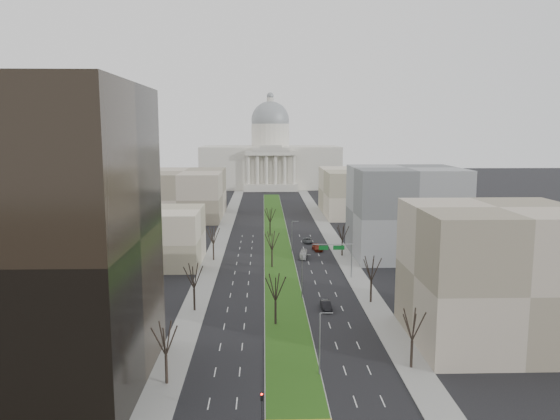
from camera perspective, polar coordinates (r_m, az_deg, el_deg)
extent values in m
plane|color=black|center=(175.31, -0.39, -2.76)|extent=(600.00, 600.00, 0.00)
cube|color=#999993|center=(174.31, -0.38, -2.80)|extent=(8.00, 222.00, 0.15)
cube|color=#1E4C14|center=(174.29, -0.38, -2.77)|extent=(7.70, 221.70, 0.06)
cube|color=gold|center=(69.11, 1.93, -21.05)|extent=(8.00, 0.25, 0.02)
cube|color=gray|center=(151.41, -6.82, -4.60)|extent=(5.00, 330.00, 0.15)
cube|color=gray|center=(152.33, 6.45, -4.51)|extent=(5.00, 330.00, 0.15)
cube|color=beige|center=(322.68, -1.01, 4.55)|extent=(80.00, 40.00, 24.00)
cube|color=beige|center=(300.65, -0.95, 2.35)|extent=(30.00, 6.00, 4.00)
cube|color=beige|center=(299.21, -0.96, 5.97)|extent=(28.00, 5.00, 2.50)
cube|color=beige|center=(299.12, -0.96, 6.35)|extent=(20.00, 5.00, 1.80)
cube|color=beige|center=(299.07, -0.96, 6.66)|extent=(12.00, 5.00, 1.60)
cylinder|color=beige|center=(321.94, -1.02, 7.75)|extent=(22.00, 22.00, 14.00)
sphere|color=gray|center=(321.95, -1.03, 9.35)|extent=(22.00, 22.00, 22.00)
cylinder|color=beige|center=(322.30, -1.03, 11.31)|extent=(4.00, 4.00, 4.00)
sphere|color=gray|center=(322.46, -1.03, 11.84)|extent=(4.00, 4.00, 4.00)
cylinder|color=beige|center=(299.83, -3.35, 4.24)|extent=(2.00, 2.00, 16.00)
cylinder|color=beige|center=(299.73, -2.40, 4.24)|extent=(2.00, 2.00, 16.00)
cylinder|color=beige|center=(299.72, -1.44, 4.25)|extent=(2.00, 2.00, 16.00)
cylinder|color=beige|center=(299.78, -0.48, 4.25)|extent=(2.00, 2.00, 16.00)
cylinder|color=beige|center=(299.93, 0.48, 4.25)|extent=(2.00, 2.00, 16.00)
cylinder|color=beige|center=(300.16, 1.44, 4.25)|extent=(2.00, 2.00, 16.00)
cube|color=black|center=(78.60, -26.57, -2.84)|extent=(34.00, 30.00, 40.00)
cube|color=tan|center=(142.56, -13.45, -2.75)|extent=(26.00, 22.00, 14.00)
cube|color=gray|center=(94.57, 21.49, -6.32)|extent=(26.00, 24.00, 22.00)
cube|color=slate|center=(150.46, 12.92, -0.21)|extent=(28.00, 26.00, 24.00)
cube|color=gray|center=(215.63, -9.98, 1.66)|extent=(30.00, 40.00, 18.00)
cube|color=tan|center=(221.80, 8.42, 1.88)|extent=(30.00, 40.00, 18.00)
cylinder|color=black|center=(78.08, -11.78, -16.04)|extent=(0.40, 0.40, 4.08)
cylinder|color=black|center=(105.74, -8.94, -9.26)|extent=(0.40, 0.40, 4.32)
cylinder|color=black|center=(144.14, -6.96, -4.44)|extent=(0.40, 0.40, 4.22)
cylinder|color=black|center=(83.32, 13.58, -14.46)|extent=(0.40, 0.40, 4.13)
cylinder|color=black|center=(110.75, 9.48, -8.42)|extent=(0.40, 0.40, 4.42)
cylinder|color=black|center=(148.96, 6.51, -4.04)|extent=(0.40, 0.40, 4.03)
cylinder|color=black|center=(97.35, -0.47, -10.74)|extent=(0.40, 0.40, 4.32)
cylinder|color=black|center=(135.75, -0.84, -5.16)|extent=(0.40, 0.40, 4.32)
cylinder|color=black|center=(174.87, -1.04, -2.07)|extent=(0.40, 0.40, 4.32)
cylinder|color=gray|center=(78.17, 4.16, -13.88)|extent=(0.20, 0.20, 9.00)
cylinder|color=gray|center=(76.64, 4.88, -10.68)|extent=(1.80, 0.12, 0.12)
cylinder|color=gray|center=(111.21, 2.32, -7.01)|extent=(0.20, 0.20, 9.00)
cylinder|color=gray|center=(110.14, 2.80, -4.70)|extent=(1.80, 0.12, 0.12)
cylinder|color=gray|center=(150.06, 1.25, -2.93)|extent=(0.20, 0.20, 9.00)
cylinder|color=gray|center=(149.27, 1.60, -1.19)|extent=(1.80, 0.12, 0.12)
cylinder|color=#2D2D30|center=(67.09, -1.91, -20.12)|extent=(0.16, 0.16, 4.20)
cube|color=black|center=(66.13, -1.92, -18.91)|extent=(0.32, 0.22, 1.00)
cylinder|color=#FF0C05|center=(65.86, -1.92, -18.68)|extent=(0.22, 0.06, 0.22)
cylinder|color=gray|center=(127.19, 7.49, -5.32)|extent=(0.24, 0.24, 8.00)
cylinder|color=gray|center=(125.66, 5.49, -3.59)|extent=(9.00, 0.18, 0.18)
cube|color=#0C591E|center=(126.10, 6.16, -3.93)|extent=(2.60, 0.08, 1.00)
cube|color=#0C591E|center=(125.67, 4.58, -3.95)|extent=(2.20, 0.08, 1.00)
imported|color=#56585E|center=(107.64, 4.78, -9.68)|extent=(1.75, 4.14, 1.40)
imported|color=black|center=(105.82, 4.84, -9.94)|extent=(1.90, 5.02, 1.63)
imported|color=maroon|center=(155.03, 3.92, -3.97)|extent=(3.02, 5.79, 1.60)
imported|color=#4B4E52|center=(165.40, 2.91, -3.19)|extent=(2.49, 5.32, 1.47)
imported|color=silver|center=(146.29, 2.47, -4.65)|extent=(2.48, 7.02, 1.91)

